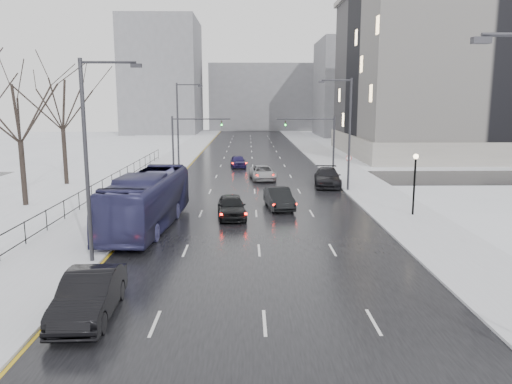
{
  "coord_description": "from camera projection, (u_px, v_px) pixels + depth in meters",
  "views": [
    {
      "loc": [
        -0.59,
        -4.04,
        8.01
      ],
      "look_at": [
        -0.1,
        26.17,
        2.5
      ],
      "focal_mm": 35.0,
      "sensor_mm": 36.0,
      "label": 1
    }
  ],
  "objects": [
    {
      "name": "bus",
      "position": [
        147.0,
        200.0,
        31.68
      ],
      "size": [
        3.81,
        12.79,
        3.51
      ],
      "primitive_type": "imported",
      "rotation": [
        0.0,
        0.0,
        -0.07
      ],
      "color": "navy",
      "rests_on": "road"
    },
    {
      "name": "streetlight_l_near",
      "position": [
        90.0,
        152.0,
        23.96
      ],
      "size": [
        2.95,
        0.25,
        10.0
      ],
      "color": "#2D2D33",
      "rests_on": "ground"
    },
    {
      "name": "tree_park_e",
      "position": [
        67.0,
        185.0,
        48.41
      ],
      "size": [
        9.45,
        9.45,
        13.5
      ],
      "primitive_type": null,
      "color": "black",
      "rests_on": "ground"
    },
    {
      "name": "mast_signal_left",
      "position": [
        183.0,
        139.0,
        51.78
      ],
      "size": [
        6.1,
        0.33,
        6.5
      ],
      "color": "#2D2D33",
      "rests_on": "ground"
    },
    {
      "name": "bldg_far_right",
      "position": [
        369.0,
        88.0,
        117.01
      ],
      "size": [
        24.0,
        20.0,
        22.0
      ],
      "primitive_type": "cube",
      "color": "slate",
      "rests_on": "ground"
    },
    {
      "name": "sedan_center_far",
      "position": [
        238.0,
        161.0,
        60.91
      ],
      "size": [
        2.15,
        4.47,
        1.47
      ],
      "primitive_type": "imported",
      "rotation": [
        0.0,
        0.0,
        0.1
      ],
      "color": "#1F184A",
      "rests_on": "road"
    },
    {
      "name": "streetlight_l_far",
      "position": [
        180.0,
        123.0,
        55.43
      ],
      "size": [
        2.95,
        0.25,
        10.0
      ],
      "color": "#2D2D33",
      "rests_on": "ground"
    },
    {
      "name": "cross_road",
      "position": [
        254.0,
        178.0,
        52.63
      ],
      "size": [
        130.0,
        10.0,
        0.04
      ],
      "primitive_type": "cube",
      "color": "black",
      "rests_on": "ground"
    },
    {
      "name": "park_strip",
      "position": [
        97.0,
        164.0,
        64.11
      ],
      "size": [
        14.0,
        150.0,
        0.12
      ],
      "primitive_type": "cube",
      "color": "white",
      "rests_on": "ground"
    },
    {
      "name": "sedan_right_far",
      "position": [
        327.0,
        177.0,
        47.39
      ],
      "size": [
        2.95,
        6.07,
        1.7
      ],
      "primitive_type": "imported",
      "rotation": [
        0.0,
        0.0,
        -0.1
      ],
      "color": "black",
      "rests_on": "road"
    },
    {
      "name": "lamppost_r_mid",
      "position": [
        415.0,
        175.0,
        34.58
      ],
      "size": [
        0.36,
        0.36,
        4.28
      ],
      "color": "black",
      "rests_on": "sidewalk_right"
    },
    {
      "name": "mast_signal_right",
      "position": [
        324.0,
        139.0,
        52.01
      ],
      "size": [
        6.1,
        0.33,
        6.5
      ],
      "color": "#2D2D33",
      "rests_on": "ground"
    },
    {
      "name": "bldg_far_center",
      "position": [
        264.0,
        98.0,
        141.58
      ],
      "size": [
        30.0,
        18.0,
        18.0
      ],
      "primitive_type": "cube",
      "color": "slate",
      "rests_on": "ground"
    },
    {
      "name": "sedan_left_near",
      "position": [
        89.0,
        295.0,
        18.57
      ],
      "size": [
        2.05,
        5.29,
        1.72
      ],
      "primitive_type": "imported",
      "rotation": [
        0.0,
        0.0,
        0.04
      ],
      "color": "black",
      "rests_on": "road"
    },
    {
      "name": "civic_building",
      "position": [
        485.0,
        80.0,
        74.79
      ],
      "size": [
        41.0,
        31.0,
        24.8
      ],
      "color": "gray",
      "rests_on": "ground"
    },
    {
      "name": "sedan_right_cross",
      "position": [
        263.0,
        173.0,
        51.32
      ],
      "size": [
        2.88,
        5.39,
        1.44
      ],
      "primitive_type": "imported",
      "rotation": [
        0.0,
        0.0,
        0.1
      ],
      "color": "#9A9A9E",
      "rests_on": "road"
    },
    {
      "name": "sedan_center_near",
      "position": [
        232.0,
        206.0,
        34.54
      ],
      "size": [
        2.3,
        4.81,
        1.59
      ],
      "primitive_type": "imported",
      "rotation": [
        0.0,
        0.0,
        0.09
      ],
      "color": "black",
      "rests_on": "road"
    },
    {
      "name": "sedan_right_near",
      "position": [
        279.0,
        198.0,
        37.49
      ],
      "size": [
        2.28,
        4.9,
        1.55
      ],
      "primitive_type": "imported",
      "rotation": [
        0.0,
        0.0,
        0.14
      ],
      "color": "black",
      "rests_on": "road"
    },
    {
      "name": "sidewalk_right",
      "position": [
        333.0,
        163.0,
        64.59
      ],
      "size": [
        5.0,
        150.0,
        0.16
      ],
      "primitive_type": "cube",
      "color": "silver",
      "rests_on": "ground"
    },
    {
      "name": "sidewalk_left",
      "position": [
        171.0,
        164.0,
        64.26
      ],
      "size": [
        5.0,
        150.0,
        0.16
      ],
      "primitive_type": "cube",
      "color": "silver",
      "rests_on": "ground"
    },
    {
      "name": "streetlight_r_mid",
      "position": [
        347.0,
        129.0,
        43.89
      ],
      "size": [
        2.95,
        0.25,
        10.0
      ],
      "color": "#2D2D33",
      "rests_on": "ground"
    },
    {
      "name": "bldg_far_left",
      "position": [
        163.0,
        77.0,
        125.51
      ],
      "size": [
        18.0,
        22.0,
        28.0
      ],
      "primitive_type": "cube",
      "color": "slate",
      "rests_on": "ground"
    },
    {
      "name": "iron_fence",
      "position": [
        69.0,
        205.0,
        34.56
      ],
      "size": [
        0.06,
        70.0,
        1.3
      ],
      "color": "black",
      "rests_on": "sidewalk_left"
    },
    {
      "name": "no_uturn_sign",
      "position": [
        349.0,
        161.0,
        48.44
      ],
      "size": [
        0.6,
        0.06,
        2.7
      ],
      "color": "#2D2D33",
      "rests_on": "sidewalk_right"
    },
    {
      "name": "tree_park_d",
      "position": [
        26.0,
        206.0,
        38.58
      ],
      "size": [
        8.75,
        8.75,
        12.5
      ],
      "primitive_type": null,
      "color": "black",
      "rests_on": "ground"
    },
    {
      "name": "road",
      "position": [
        253.0,
        164.0,
        64.44
      ],
      "size": [
        16.0,
        150.0,
        0.04
      ],
      "primitive_type": "cube",
      "color": "black",
      "rests_on": "ground"
    }
  ]
}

